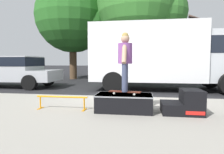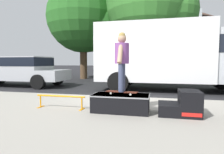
{
  "view_description": "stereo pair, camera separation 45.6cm",
  "coord_description": "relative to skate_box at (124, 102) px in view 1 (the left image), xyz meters",
  "views": [
    {
      "loc": [
        1.01,
        -7.21,
        1.31
      ],
      "look_at": [
        0.16,
        -1.62,
        0.88
      ],
      "focal_mm": 31.18,
      "sensor_mm": 36.0,
      "label": 1
    },
    {
      "loc": [
        1.45,
        -7.12,
        1.31
      ],
      "look_at": [
        0.16,
        -1.62,
        0.88
      ],
      "focal_mm": 31.18,
      "sensor_mm": 36.0,
      "label": 2
    }
  ],
  "objects": [
    {
      "name": "grind_rail",
      "position": [
        -1.58,
        -0.05,
        0.03
      ],
      "size": [
        1.33,
        0.28,
        0.34
      ],
      "color": "orange",
      "rests_on": "sidewalk_slab"
    },
    {
      "name": "street_tree_main",
      "position": [
        -4.59,
        10.04,
        4.36
      ],
      "size": [
        6.15,
        5.59,
        7.66
      ],
      "color": "brown",
      "rests_on": "ground"
    },
    {
      "name": "skater_kid",
      "position": [
        0.01,
        0.03,
        1.09
      ],
      "size": [
        0.34,
        0.73,
        1.41
      ],
      "color": "#3F4766",
      "rests_on": "skateboard"
    },
    {
      "name": "skate_box",
      "position": [
        0.0,
        0.0,
        0.0
      ],
      "size": [
        1.36,
        0.73,
        0.41
      ],
      "color": "black",
      "rests_on": "sidewalk_slab"
    },
    {
      "name": "skateboard",
      "position": [
        0.01,
        0.03,
        0.25
      ],
      "size": [
        0.8,
        0.32,
        0.07
      ],
      "color": "#4C1E14",
      "rests_on": "skate_box"
    },
    {
      "name": "box_truck",
      "position": [
        1.57,
        4.75,
        1.36
      ],
      "size": [
        6.91,
        2.63,
        3.05
      ],
      "color": "white",
      "rests_on": "ground"
    },
    {
      "name": "house_behind",
      "position": [
        0.04,
        17.74,
        3.9
      ],
      "size": [
        9.54,
        8.23,
        8.4
      ],
      "color": "silver",
      "rests_on": "ground"
    },
    {
      "name": "street_tree_neighbour",
      "position": [
        0.42,
        8.8,
        4.78
      ],
      "size": [
        5.97,
        5.42,
        7.99
      ],
      "color": "brown",
      "rests_on": "ground"
    },
    {
      "name": "sidewalk_slab",
      "position": [
        -0.6,
        -0.45,
        -0.28
      ],
      "size": [
        50.0,
        5.0,
        0.12
      ],
      "primitive_type": "cube",
      "color": "gray",
      "rests_on": "ground"
    },
    {
      "name": "pickup_truck_silver",
      "position": [
        -6.55,
        4.65,
        0.55
      ],
      "size": [
        5.7,
        2.09,
        1.61
      ],
      "color": "#B2B5BA",
      "rests_on": "ground"
    },
    {
      "name": "kicker_ramp",
      "position": [
        1.42,
        -0.0,
        0.01
      ],
      "size": [
        0.9,
        0.7,
        0.56
      ],
      "color": "black",
      "rests_on": "sidewalk_slab"
    },
    {
      "name": "ground_plane",
      "position": [
        -0.6,
        2.55,
        -0.34
      ],
      "size": [
        140.0,
        140.0,
        0.0
      ],
      "primitive_type": "plane",
      "color": "black"
    }
  ]
}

